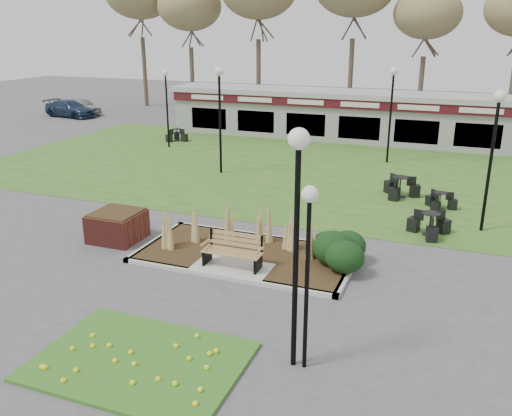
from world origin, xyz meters
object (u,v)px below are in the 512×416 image
(lamp_post_far_left, at_px, (166,91))
(bistro_set_d, at_px, (400,190))
(lamp_post_mid_left, at_px, (220,97))
(bistro_set_a, at_px, (177,137))
(bistro_set_c, at_px, (430,228))
(park_bench, at_px, (233,250))
(food_pavilion, at_px, (364,116))
(car_silver, at_px, (82,106))
(lamp_post_near_right, at_px, (297,199))
(lamp_post_near_left, at_px, (308,239))
(car_black, at_px, (247,119))
(lamp_post_mid_right, at_px, (495,131))
(brick_planter, at_px, (117,226))
(lamp_post_far_right, at_px, (392,94))
(bistro_set_b, at_px, (440,203))
(car_blue, at_px, (70,109))

(lamp_post_far_left, bearing_deg, bistro_set_d, -20.40)
(lamp_post_mid_left, distance_m, bistro_set_a, 8.81)
(bistro_set_c, xyz_separation_m, bistro_set_d, (-1.46, 4.01, 0.02))
(park_bench, bearing_deg, bistro_set_d, 68.12)
(food_pavilion, xyz_separation_m, car_silver, (-22.48, 2.35, -0.81))
(lamp_post_near_right, distance_m, car_silver, 36.35)
(lamp_post_near_left, relative_size, lamp_post_far_left, 0.88)
(lamp_post_near_right, relative_size, car_black, 1.17)
(car_black, bearing_deg, bistro_set_c, -151.65)
(lamp_post_mid_right, relative_size, bistro_set_c, 3.32)
(brick_planter, xyz_separation_m, lamp_post_far_right, (6.60, 13.76, 2.96))
(lamp_post_far_right, bearing_deg, lamp_post_near_right, -87.67)
(lamp_post_near_left, distance_m, lamp_post_mid_right, 10.19)
(food_pavilion, height_order, bistro_set_b, food_pavilion)
(lamp_post_mid_left, distance_m, bistro_set_c, 11.40)
(lamp_post_mid_right, bearing_deg, lamp_post_near_left, -109.59)
(food_pavilion, relative_size, bistro_set_a, 18.26)
(car_silver, bearing_deg, car_blue, -158.41)
(lamp_post_near_right, distance_m, lamp_post_far_left, 21.79)
(bistro_set_a, bearing_deg, brick_planter, -67.75)
(lamp_post_near_left, xyz_separation_m, lamp_post_mid_left, (-7.98, 13.37, 0.76))
(bistro_set_d, relative_size, car_silver, 0.39)
(lamp_post_far_left, xyz_separation_m, bistro_set_d, (13.50, -5.02, -2.86))
(lamp_post_near_left, xyz_separation_m, car_black, (-11.18, 24.50, -2.10))
(lamp_post_near_right, height_order, lamp_post_far_left, lamp_post_near_right)
(lamp_post_far_left, xyz_separation_m, car_blue, (-12.55, 6.97, -2.52))
(park_bench, bearing_deg, lamp_post_near_right, -51.87)
(lamp_post_far_right, height_order, car_blue, lamp_post_far_right)
(bistro_set_c, relative_size, car_blue, 0.33)
(bistro_set_b, bearing_deg, brick_planter, -143.97)
(lamp_post_far_right, bearing_deg, car_black, 148.53)
(lamp_post_mid_right, bearing_deg, bistro_set_a, 150.34)
(park_bench, height_order, lamp_post_mid_right, lamp_post_mid_right)
(lamp_post_near_left, height_order, car_blue, lamp_post_near_left)
(brick_planter, relative_size, bistro_set_b, 1.26)
(lamp_post_mid_right, bearing_deg, lamp_post_mid_left, 161.60)
(park_bench, xyz_separation_m, lamp_post_far_left, (-9.99, 13.79, 2.56))
(bistro_set_b, bearing_deg, food_pavilion, 113.06)
(lamp_post_near_left, bearing_deg, brick_planter, 149.29)
(lamp_post_far_left, distance_m, car_black, 7.65)
(lamp_post_near_right, height_order, bistro_set_c, lamp_post_near_right)
(lamp_post_near_left, relative_size, bistro_set_a, 2.83)
(lamp_post_near_left, xyz_separation_m, car_silver, (-25.66, 25.81, -2.12))
(food_pavilion, height_order, lamp_post_mid_left, lamp_post_mid_left)
(park_bench, xyz_separation_m, bistro_set_d, (3.52, 8.76, -0.30))
(lamp_post_mid_left, height_order, car_blue, lamp_post_mid_left)
(park_bench, xyz_separation_m, brick_planter, (-4.40, 0.75, -0.11))
(food_pavilion, xyz_separation_m, car_black, (-8.00, 1.04, -0.79))
(lamp_post_mid_right, relative_size, bistro_set_b, 3.94)
(park_bench, distance_m, lamp_post_far_right, 14.95)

